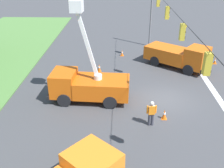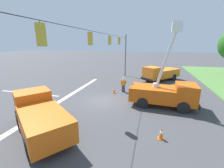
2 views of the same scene
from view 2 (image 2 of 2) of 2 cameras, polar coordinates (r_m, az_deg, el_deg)
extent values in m
plane|color=#424244|center=(15.49, -3.59, -6.34)|extent=(200.00, 200.00, 0.00)
cube|color=silver|center=(17.19, -16.84, -4.77)|extent=(17.60, 0.50, 0.01)
cube|color=silver|center=(18.29, -22.20, -4.06)|extent=(0.20, 2.00, 0.01)
cube|color=silver|center=(20.21, -29.04, -3.10)|extent=(0.20, 2.00, 0.01)
cube|color=silver|center=(22.36, -34.61, -2.28)|extent=(0.20, 2.00, 0.01)
cylinder|color=slate|center=(27.13, 5.15, 10.70)|extent=(0.20, 0.20, 7.20)
cylinder|color=black|center=(14.45, -4.04, 18.82)|extent=(26.00, 0.03, 0.03)
cylinder|color=black|center=(21.81, 2.77, 17.44)|extent=(0.02, 0.02, 0.10)
cube|color=gold|center=(21.79, 2.76, 16.04)|extent=(0.32, 0.28, 0.96)
cylinder|color=black|center=(21.83, 2.34, 16.89)|extent=(0.16, 0.05, 0.16)
cylinder|color=yellow|center=(21.82, 2.33, 16.05)|extent=(0.16, 0.05, 0.16)
cylinder|color=black|center=(21.82, 2.32, 15.21)|extent=(0.16, 0.05, 0.16)
cylinder|color=black|center=(17.12, -0.85, 18.10)|extent=(0.02, 0.02, 0.10)
cube|color=gold|center=(17.10, -0.84, 16.32)|extent=(0.32, 0.28, 0.96)
cylinder|color=yellow|center=(17.16, -1.38, 17.39)|extent=(0.16, 0.05, 0.16)
cylinder|color=black|center=(17.15, -1.38, 16.32)|extent=(0.16, 0.05, 0.16)
cylinder|color=black|center=(17.14, -1.37, 15.25)|extent=(0.16, 0.05, 0.16)
cylinder|color=black|center=(11.98, -8.38, 19.24)|extent=(0.02, 0.02, 0.10)
cube|color=gold|center=(11.95, -8.28, 16.71)|extent=(0.32, 0.28, 0.96)
cylinder|color=black|center=(12.03, -9.08, 18.19)|extent=(0.16, 0.05, 0.16)
cylinder|color=black|center=(12.01, -9.02, 16.67)|extent=(0.16, 0.05, 0.16)
cylinder|color=yellow|center=(12.01, -8.95, 15.14)|extent=(0.16, 0.05, 0.16)
cylinder|color=black|center=(7.39, -25.91, 20.65)|extent=(0.02, 0.02, 0.10)
cube|color=gold|center=(7.35, -25.42, 16.57)|extent=(0.32, 0.28, 0.96)
cylinder|color=black|center=(7.47, -26.70, 18.86)|extent=(0.16, 0.05, 0.16)
cylinder|color=yellow|center=(7.45, -26.40, 16.42)|extent=(0.16, 0.05, 0.16)
cylinder|color=black|center=(7.44, -26.11, 13.98)|extent=(0.16, 0.05, 0.16)
cube|color=#D6560F|center=(14.66, 15.05, -3.40)|extent=(2.68, 4.15, 1.27)
cube|color=#D6560F|center=(14.75, 26.30, -3.40)|extent=(2.45, 1.85, 1.74)
cube|color=#1E2838|center=(14.77, 28.74, -2.45)|extent=(2.09, 0.22, 0.78)
cube|color=black|center=(15.15, 29.51, -6.24)|extent=(2.46, 0.30, 0.30)
cylinder|color=black|center=(16.05, 24.62, -5.06)|extent=(0.34, 1.01, 1.00)
cylinder|color=black|center=(13.95, 25.53, -8.14)|extent=(0.34, 1.01, 1.00)
cylinder|color=black|center=(15.98, 12.59, -4.10)|extent=(0.34, 1.01, 1.00)
cylinder|color=black|center=(13.87, 11.59, -7.05)|extent=(0.34, 1.01, 1.00)
cylinder|color=silver|center=(14.42, 16.41, -0.42)|extent=(0.60, 0.60, 0.36)
cube|color=white|center=(14.01, 19.77, 8.50)|extent=(0.33, 1.53, 5.04)
cube|color=white|center=(14.03, 23.59, 19.41)|extent=(0.94, 0.85, 0.80)
cube|color=orange|center=(9.89, -24.27, -13.46)|extent=(4.40, 4.75, 1.29)
cube|color=orange|center=(12.49, -27.78, -6.42)|extent=(2.87, 2.79, 1.89)
cube|color=#1E2838|center=(12.97, -28.47, -4.19)|extent=(1.64, 1.29, 0.85)
cube|color=black|center=(13.67, -28.13, -8.25)|extent=(1.96, 1.55, 0.30)
cylinder|color=black|center=(12.52, -31.94, -11.66)|extent=(0.83, 0.96, 1.00)
cylinder|color=black|center=(12.81, -22.28, -9.83)|extent=(0.83, 0.96, 1.00)
cylinder|color=black|center=(9.45, -29.35, -20.13)|extent=(0.83, 0.96, 1.00)
cylinder|color=black|center=(9.82, -16.38, -17.22)|extent=(0.83, 0.96, 1.00)
cube|color=orange|center=(25.60, 19.70, 4.00)|extent=(4.89, 4.66, 1.23)
cube|color=orange|center=(23.03, 14.91, 3.99)|extent=(2.87, 2.89, 1.84)
cube|color=#1E2838|center=(22.47, 13.81, 4.63)|extent=(1.31, 1.49, 0.83)
cube|color=black|center=(22.42, 13.00, 1.81)|extent=(1.58, 1.78, 0.30)
cylinder|color=black|center=(22.78, 17.11, 1.34)|extent=(0.94, 0.87, 1.00)
cylinder|color=black|center=(24.07, 13.36, 2.32)|extent=(0.94, 0.87, 1.00)
cylinder|color=black|center=(25.80, 22.47, 2.42)|extent=(0.94, 0.87, 1.00)
cylinder|color=black|center=(26.95, 18.89, 3.25)|extent=(0.94, 0.87, 1.00)
cylinder|color=#383842|center=(18.15, 4.65, -1.70)|extent=(0.18, 0.18, 0.85)
cylinder|color=#383842|center=(18.16, 4.02, -1.67)|extent=(0.18, 0.18, 0.85)
cube|color=orange|center=(17.96, 4.38, 0.53)|extent=(0.28, 0.42, 0.60)
cube|color=silver|center=(17.96, 4.38, 0.53)|extent=(0.13, 0.43, 0.62)
cylinder|color=orange|center=(17.94, 5.24, 0.59)|extent=(0.11, 0.11, 0.55)
cylinder|color=orange|center=(17.97, 3.52, 0.66)|extent=(0.11, 0.11, 0.55)
sphere|color=tan|center=(17.86, 4.41, 1.87)|extent=(0.22, 0.22, 0.22)
sphere|color=white|center=(17.85, 4.41, 2.05)|extent=(0.26, 0.26, 0.26)
cube|color=orange|center=(17.80, 0.74, -3.38)|extent=(0.36, 0.36, 0.03)
cone|color=orange|center=(17.68, 0.75, -2.25)|extent=(0.28, 0.28, 0.71)
cylinder|color=white|center=(17.67, 0.75, -2.14)|extent=(0.17, 0.17, 0.13)
cube|color=orange|center=(10.24, 18.08, -19.16)|extent=(0.36, 0.36, 0.03)
cone|color=orange|center=(10.03, 18.27, -17.36)|extent=(0.29, 0.29, 0.73)
cylinder|color=white|center=(10.01, 18.28, -17.18)|extent=(0.18, 0.18, 0.13)
camera|label=1|loc=(31.62, 14.01, 22.65)|focal=42.00mm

